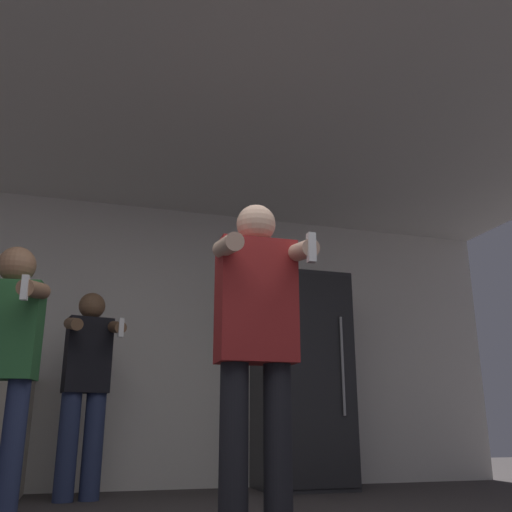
{
  "coord_description": "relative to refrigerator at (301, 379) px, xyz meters",
  "views": [
    {
      "loc": [
        -0.59,
        -1.93,
        0.52
      ],
      "look_at": [
        0.2,
        0.7,
        1.34
      ],
      "focal_mm": 40.0,
      "sensor_mm": 36.0,
      "label": 1
    }
  ],
  "objects": [
    {
      "name": "wall_back",
      "position": [
        -1.31,
        0.37,
        0.34
      ],
      "size": [
        7.0,
        0.06,
        2.55
      ],
      "color": "silver",
      "rests_on": "ground_plane"
    },
    {
      "name": "ceiling_slab",
      "position": [
        -1.31,
        -1.32,
        1.64
      ],
      "size": [
        7.0,
        3.82,
        0.05
      ],
      "color": "silver",
      "rests_on": "wall_back"
    },
    {
      "name": "refrigerator",
      "position": [
        0.0,
        0.0,
        0.0
      ],
      "size": [
        0.77,
        0.7,
        1.86
      ],
      "color": "#262628",
      "rests_on": "ground_plane"
    },
    {
      "name": "person_woman_foreground",
      "position": [
        -1.11,
        -2.28,
        -0.01
      ],
      "size": [
        0.45,
        0.43,
        1.61
      ],
      "color": "black",
      "rests_on": "ground_plane"
    },
    {
      "name": "person_man_side",
      "position": [
        -2.34,
        -1.22,
        0.01
      ],
      "size": [
        0.5,
        0.56,
        1.59
      ],
      "color": "navy",
      "rests_on": "ground_plane"
    },
    {
      "name": "person_spectator_back",
      "position": [
        -1.86,
        -0.28,
        -0.09
      ],
      "size": [
        0.46,
        0.51,
        1.54
      ],
      "color": "navy",
      "rests_on": "ground_plane"
    }
  ]
}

